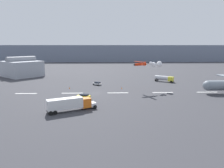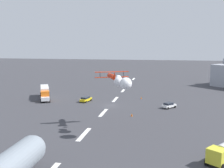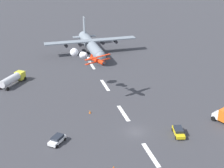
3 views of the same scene
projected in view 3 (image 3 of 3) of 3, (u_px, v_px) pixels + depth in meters
The scene contains 12 objects.
ground_plane at pixel (136, 132), 70.17m from camera, with size 440.00×440.00×0.00m, color #38383D.
runway_stripe_3 at pixel (151, 155), 62.53m from camera, with size 8.00×0.90×0.01m, color white.
runway_stripe_4 at pixel (123, 113), 77.81m from camera, with size 8.00×0.90×0.01m, color white.
runway_stripe_5 at pixel (105, 85), 93.09m from camera, with size 8.00×0.90×0.01m, color white.
runway_stripe_6 at pixel (92, 65), 108.37m from camera, with size 8.00×0.90×0.01m, color white.
cargo_transport_plane at pixel (92, 46), 117.59m from camera, with size 28.90×32.96×11.00m.
stunt_biplane_red at pixel (83, 55), 84.76m from camera, with size 12.93×8.95×2.34m.
fuel_tanker_truck at pixel (13, 79), 92.83m from camera, with size 8.84×7.57×2.90m.
followme_car_yellow at pixel (179, 131), 68.75m from camera, with size 4.88×2.84×1.52m.
airport_staff_sedan at pixel (57, 139), 65.95m from camera, with size 4.24×4.02×1.52m.
traffic_cone_near at pixel (114, 168), 58.34m from camera, with size 0.44×0.44×0.75m, color orange.
traffic_cone_far at pixel (90, 112), 77.63m from camera, with size 0.44×0.44×0.75m, color orange.
Camera 3 is at (-56.94, 21.17, 36.89)m, focal length 53.07 mm.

